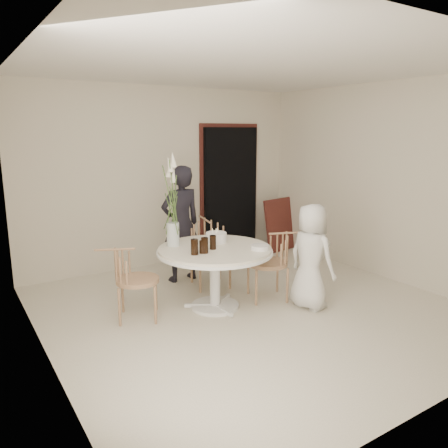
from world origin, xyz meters
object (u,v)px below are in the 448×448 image
flower_vase (172,210)px  girl (181,224)px  chair_right (277,256)px  table (215,257)px  chair_left (127,273)px  birthday_cake (216,237)px  chair_far (207,242)px  boy (311,257)px

flower_vase → girl: bearing=57.1°
girl → chair_right: bearing=115.9°
table → girl: size_ratio=0.84×
chair_left → birthday_cake: bearing=-67.9°
chair_right → chair_left: size_ratio=1.03×
chair_right → birthday_cake: 0.79m
chair_far → table: bearing=-102.0°
birthday_cake → chair_right: bearing=-27.9°
table → chair_right: chair_right is taller
boy → birthday_cake: 1.14m
chair_left → flower_vase: size_ratio=0.75×
chair_left → chair_right: bearing=-78.0°
girl → boy: size_ratio=1.29×
table → girl: 1.12m
girl → flower_vase: flower_vase is taller
chair_left → boy: (1.91, -0.85, 0.09)m
chair_far → chair_right: size_ratio=1.05×
chair_far → chair_right: 1.04m
chair_right → chair_left: chair_right is taller
chair_far → flower_vase: bearing=-134.9°
chair_right → birthday_cake: size_ratio=3.39×
chair_left → flower_vase: 0.87m
table → flower_vase: size_ratio=1.22×
table → chair_left: (-0.97, 0.26, -0.09)m
girl → flower_vase: size_ratio=1.46×
boy → flower_vase: (-1.30, 0.93, 0.53)m
girl → table: bearing=80.6°
boy → girl: bearing=17.8°
birthday_cake → chair_left: bearing=177.2°
chair_far → boy: bearing=-54.7°
boy → chair_left: bearing=58.3°
boy → chair_right: bearing=8.9°
table → birthday_cake: birthday_cake is taller
chair_far → girl: (-0.24, 0.30, 0.22)m
chair_right → chair_far: bearing=-133.4°
girl → boy: bearing=112.9°
chair_right → chair_left: 1.82m
chair_left → girl: (1.10, 0.84, 0.27)m
table → chair_left: 1.01m
chair_far → birthday_cake: size_ratio=3.56×
birthday_cake → flower_vase: (-0.51, 0.13, 0.36)m
chair_far → chair_left: chair_far is taller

